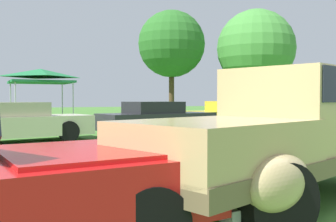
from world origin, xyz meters
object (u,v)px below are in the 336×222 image
Objects in this scene: show_car_yellow at (233,115)px; feature_pickup_truck at (283,135)px; show_car_cream at (17,123)px; canopy_tent_left_field at (41,75)px; show_car_charcoal at (157,119)px; spectator_between_cars at (294,110)px.

feature_pickup_truck is at bearing -122.61° from show_car_yellow.
show_car_cream is 6.71m from canopy_tent_left_field.
show_car_charcoal is at bearing -60.72° from canopy_tent_left_field.
show_car_yellow is 2.36× the size of spectator_between_cars.
show_car_yellow is (6.79, 10.62, -0.27)m from feature_pickup_truck.
canopy_tent_left_field is (-3.25, 5.80, 1.82)m from show_car_charcoal.
feature_pickup_truck is 10.44m from spectator_between_cars.
feature_pickup_truck is 15.28m from canopy_tent_left_field.
show_car_yellow is 1.47× the size of canopy_tent_left_field.
show_car_yellow is at bearing 16.17° from show_car_charcoal.
show_car_yellow is 3.24m from spectator_between_cars.
show_car_cream is at bearing -104.44° from canopy_tent_left_field.
canopy_tent_left_field reaches higher than show_car_cream.
feature_pickup_truck reaches higher than show_car_cream.
canopy_tent_left_field is (1.61, 6.26, 1.82)m from show_car_cream.
show_car_charcoal is at bearing 74.86° from feature_pickup_truck.
feature_pickup_truck is 9.23m from show_car_cream.
canopy_tent_left_field is (-0.71, 15.18, 1.55)m from feature_pickup_truck.
canopy_tent_left_field is at bearing 119.28° from show_car_charcoal.
show_car_yellow is (4.25, 1.23, -0.00)m from show_car_charcoal.
spectator_between_cars is 0.62× the size of canopy_tent_left_field.
show_car_yellow is 8.97m from canopy_tent_left_field.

